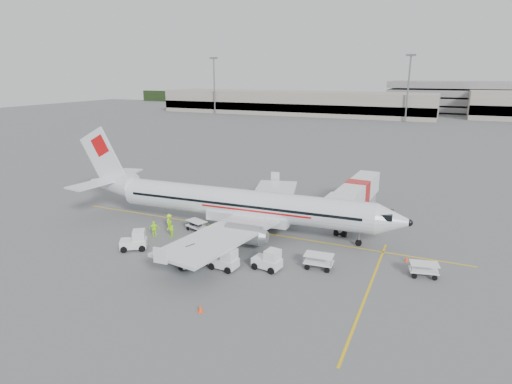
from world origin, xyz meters
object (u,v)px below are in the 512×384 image
Objects in this scene: belt_loader at (178,248)px; tug_aft at (133,240)px; jet_bridge at (356,200)px; aircraft at (242,185)px; tug_fore at (267,259)px; tug_mid at (224,259)px.

tug_aft is at bearing -166.84° from belt_loader.
jet_bridge is at bearing 12.35° from tug_aft.
tug_fore is (6.08, -7.73, -4.10)m from aircraft.
tug_fore is (-4.34, -16.32, -1.28)m from jet_bridge.
jet_bridge is 21.94m from belt_loader.
belt_loader is (-1.61, -9.75, -3.64)m from aircraft.
aircraft is at bearing 18.68° from tug_aft.
tug_mid is at bearing -148.76° from tug_fore.
aircraft is 2.16× the size of jet_bridge.
jet_bridge is at bearing 36.66° from aircraft.
tug_mid is at bearing -33.70° from tug_aft.
aircraft reaches higher than tug_aft.
aircraft is at bearing 110.69° from tug_mid.
belt_loader is at bearing -102.20° from aircraft.
tug_aft is (-9.86, 0.20, 0.02)m from tug_mid.
belt_loader is 7.96m from tug_fore.
jet_bridge is 16.93m from tug_fore.
tug_mid is at bearing -110.39° from jet_bridge.
aircraft reaches higher than tug_fore.
tug_aft is at bearing -176.58° from tug_mid.
aircraft is 13.79m from jet_bridge.
tug_mid is (4.26, 0.57, -0.46)m from belt_loader.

